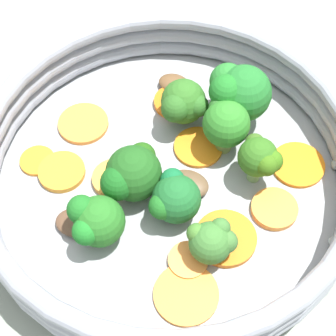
% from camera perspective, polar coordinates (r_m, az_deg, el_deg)
% --- Properties ---
extents(ground_plane, '(4.00, 4.00, 0.00)m').
position_cam_1_polar(ground_plane, '(0.47, 0.00, -1.92)').
color(ground_plane, gray).
extents(skillet, '(0.29, 0.29, 0.01)m').
position_cam_1_polar(skillet, '(0.47, 0.00, -1.48)').
color(skillet, '#939699').
rests_on(skillet, ground_plane).
extents(skillet_rim_wall, '(0.31, 0.31, 0.05)m').
position_cam_1_polar(skillet_rim_wall, '(0.44, 0.00, 0.58)').
color(skillet_rim_wall, '#8D919E').
rests_on(skillet_rim_wall, skillet).
extents(skillet_rivet_left, '(0.01, 0.01, 0.01)m').
position_cam_1_polar(skillet_rivet_left, '(0.45, 16.52, -7.20)').
color(skillet_rivet_left, '#90989B').
rests_on(skillet_rivet_left, skillet).
extents(skillet_rivet_right, '(0.01, 0.01, 0.01)m').
position_cam_1_polar(skillet_rivet_right, '(0.48, 16.71, 0.33)').
color(skillet_rivet_right, '#919A9A').
rests_on(skillet_rivet_right, skillet).
extents(carrot_slice_0, '(0.04, 0.04, 0.00)m').
position_cam_1_polar(carrot_slice_0, '(0.48, -13.11, 0.73)').
color(carrot_slice_0, orange).
rests_on(carrot_slice_0, skillet).
extents(carrot_slice_1, '(0.07, 0.07, 0.01)m').
position_cam_1_polar(carrot_slice_1, '(0.43, 5.87, -7.11)').
color(carrot_slice_1, orange).
rests_on(carrot_slice_1, skillet).
extents(carrot_slice_2, '(0.06, 0.06, 0.00)m').
position_cam_1_polar(carrot_slice_2, '(0.48, 13.05, 0.33)').
color(carrot_slice_2, orange).
rests_on(carrot_slice_2, skillet).
extents(carrot_slice_3, '(0.05, 0.05, 0.01)m').
position_cam_1_polar(carrot_slice_3, '(0.47, -10.74, -0.37)').
color(carrot_slice_3, orange).
rests_on(carrot_slice_3, skillet).
extents(carrot_slice_4, '(0.04, 0.04, 0.01)m').
position_cam_1_polar(carrot_slice_4, '(0.51, 0.61, 6.71)').
color(carrot_slice_4, orange).
rests_on(carrot_slice_4, skillet).
extents(carrot_slice_5, '(0.04, 0.04, 0.00)m').
position_cam_1_polar(carrot_slice_5, '(0.42, 2.05, -9.36)').
color(carrot_slice_5, '#F98D3E').
rests_on(carrot_slice_5, skillet).
extents(carrot_slice_6, '(0.06, 0.06, 0.00)m').
position_cam_1_polar(carrot_slice_6, '(0.48, 3.09, 2.14)').
color(carrot_slice_6, orange).
rests_on(carrot_slice_6, skillet).
extents(carrot_slice_7, '(0.06, 0.06, 0.00)m').
position_cam_1_polar(carrot_slice_7, '(0.42, 1.86, -12.71)').
color(carrot_slice_7, orange).
rests_on(carrot_slice_7, skillet).
extents(carrot_slice_8, '(0.06, 0.06, 0.00)m').
position_cam_1_polar(carrot_slice_8, '(0.50, -8.60, 4.49)').
color(carrot_slice_8, orange).
rests_on(carrot_slice_8, skillet).
extents(carrot_slice_9, '(0.05, 0.05, 0.01)m').
position_cam_1_polar(carrot_slice_9, '(0.46, -5.48, -1.07)').
color(carrot_slice_9, '#F19937').
rests_on(carrot_slice_9, skillet).
extents(carrot_slice_10, '(0.05, 0.05, 0.01)m').
position_cam_1_polar(carrot_slice_10, '(0.45, 10.76, -4.10)').
color(carrot_slice_10, orange).
rests_on(carrot_slice_10, skillet).
extents(broccoli_floret_0, '(0.04, 0.04, 0.04)m').
position_cam_1_polar(broccoli_floret_0, '(0.42, -7.37, -5.37)').
color(broccoli_floret_0, '#7CB266').
rests_on(broccoli_floret_0, skillet).
extents(broccoli_floret_1, '(0.05, 0.06, 0.06)m').
position_cam_1_polar(broccoli_floret_1, '(0.47, 7.02, 7.76)').
color(broccoli_floret_1, '#6C9752').
rests_on(broccoli_floret_1, skillet).
extents(broccoli_floret_2, '(0.03, 0.04, 0.04)m').
position_cam_1_polar(broccoli_floret_2, '(0.41, 4.47, -7.44)').
color(broccoli_floret_2, '#759F5B').
rests_on(broccoli_floret_2, skillet).
extents(broccoli_floret_3, '(0.06, 0.04, 0.05)m').
position_cam_1_polar(broccoli_floret_3, '(0.44, -3.71, -0.57)').
color(broccoli_floret_3, '#86AA5C').
rests_on(broccoli_floret_3, skillet).
extents(broccoli_floret_4, '(0.05, 0.04, 0.04)m').
position_cam_1_polar(broccoli_floret_4, '(0.48, 1.57, 6.59)').
color(broccoli_floret_4, '#7FAD62').
rests_on(broccoli_floret_4, skillet).
extents(broccoli_floret_5, '(0.04, 0.04, 0.04)m').
position_cam_1_polar(broccoli_floret_5, '(0.43, 0.65, -3.09)').
color(broccoli_floret_5, '#6D8C4E').
rests_on(broccoli_floret_5, skillet).
extents(broccoli_floret_6, '(0.04, 0.04, 0.05)m').
position_cam_1_polar(broccoli_floret_6, '(0.46, 5.82, 4.82)').
color(broccoli_floret_6, olive).
rests_on(broccoli_floret_6, skillet).
extents(broccoli_floret_7, '(0.03, 0.04, 0.05)m').
position_cam_1_polar(broccoli_floret_7, '(0.44, 9.33, 1.02)').
color(broccoli_floret_7, '#83AE65').
rests_on(broccoli_floret_7, skillet).
extents(mushroom_piece_0, '(0.04, 0.04, 0.01)m').
position_cam_1_polar(mushroom_piece_0, '(0.44, -9.23, -5.48)').
color(mushroom_piece_0, brown).
rests_on(mushroom_piece_0, skillet).
extents(mushroom_piece_1, '(0.03, 0.04, 0.01)m').
position_cam_1_polar(mushroom_piece_1, '(0.46, 2.28, -1.21)').
color(mushroom_piece_1, brown).
rests_on(mushroom_piece_1, skillet).
extents(mushroom_piece_2, '(0.03, 0.02, 0.01)m').
position_cam_1_polar(mushroom_piece_2, '(0.47, 8.70, 1.62)').
color(mushroom_piece_2, '#82694B').
rests_on(mushroom_piece_2, skillet).
extents(mushroom_piece_3, '(0.03, 0.03, 0.01)m').
position_cam_1_polar(mushroom_piece_3, '(0.52, 0.63, 8.57)').
color(mushroom_piece_3, brown).
rests_on(mushroom_piece_3, skillet).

